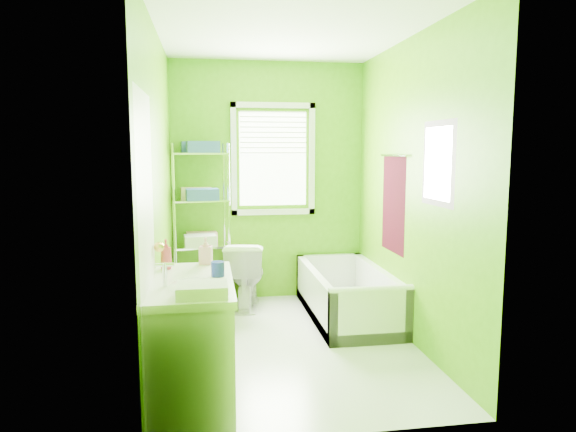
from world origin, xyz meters
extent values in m
plane|color=silver|center=(0.00, 0.00, 0.00)|extent=(2.90, 2.90, 0.00)
cube|color=#4C9607|center=(0.00, 1.45, 1.30)|extent=(2.10, 0.04, 2.60)
cube|color=#4C9607|center=(0.00, -1.45, 1.30)|extent=(2.10, 0.04, 2.60)
cube|color=#4C9607|center=(-1.05, 0.00, 1.30)|extent=(0.04, 2.90, 2.60)
cube|color=#4C9607|center=(1.05, 0.00, 1.30)|extent=(0.04, 2.90, 2.60)
cube|color=white|center=(0.00, 0.00, 2.60)|extent=(2.10, 2.90, 0.04)
cube|color=white|center=(0.05, 1.44, 1.55)|extent=(0.74, 0.01, 1.01)
cube|color=white|center=(0.05, 1.42, 0.97)|extent=(0.92, 0.05, 0.06)
cube|color=white|center=(0.05, 1.42, 2.13)|extent=(0.92, 0.05, 0.06)
cube|color=white|center=(-0.38, 1.42, 1.55)|extent=(0.06, 0.05, 1.22)
cube|color=white|center=(0.48, 1.42, 1.55)|extent=(0.06, 0.05, 1.22)
cube|color=white|center=(0.05, 1.42, 1.84)|extent=(0.72, 0.02, 0.50)
cube|color=white|center=(-1.04, -1.00, 1.00)|extent=(0.02, 0.80, 2.00)
sphere|color=gold|center=(-1.00, -0.67, 1.00)|extent=(0.07, 0.07, 0.07)
cube|color=#3A0611|center=(1.04, 0.35, 1.15)|extent=(0.02, 0.58, 0.90)
cylinder|color=silver|center=(1.02, 0.35, 1.60)|extent=(0.02, 0.62, 0.02)
cube|color=#CC5972|center=(1.04, -0.55, 1.55)|extent=(0.02, 0.54, 0.64)
cube|color=white|center=(1.03, -0.55, 1.55)|extent=(0.01, 0.44, 0.54)
cube|color=white|center=(0.68, 0.63, 0.05)|extent=(0.74, 1.58, 0.11)
cube|color=white|center=(0.35, 0.63, 0.24)|extent=(0.07, 1.58, 0.47)
cube|color=white|center=(1.01, 0.63, 0.24)|extent=(0.07, 1.58, 0.47)
cube|color=white|center=(0.68, -0.12, 0.24)|extent=(0.74, 0.07, 0.47)
cube|color=white|center=(0.68, 1.38, 0.24)|extent=(0.74, 0.07, 0.47)
cylinder|color=white|center=(0.68, -0.12, 0.47)|extent=(0.74, 0.07, 0.07)
cylinder|color=#122BAE|center=(0.68, 0.14, 0.14)|extent=(0.38, 0.38, 0.07)
cylinder|color=yellow|center=(0.68, 0.14, 0.20)|extent=(0.36, 0.36, 0.06)
cube|color=#122BAE|center=(0.74, 0.27, 0.26)|extent=(0.26, 0.15, 0.25)
imported|color=white|center=(-0.29, 1.10, 0.35)|extent=(0.51, 0.75, 0.71)
cube|color=white|center=(-0.79, -0.84, 0.38)|extent=(0.52, 1.04, 0.75)
cube|color=silver|center=(-0.79, -0.84, 0.78)|extent=(0.55, 1.07, 0.05)
ellipsoid|color=white|center=(-0.77, -0.98, 0.77)|extent=(0.36, 0.47, 0.13)
cylinder|color=silver|center=(-0.94, -0.98, 0.87)|extent=(0.03, 0.03, 0.16)
cylinder|color=silver|center=(-0.94, -0.98, 0.94)|extent=(0.12, 0.02, 0.02)
imported|color=#CF3D5B|center=(-0.97, -0.49, 0.91)|extent=(0.10, 0.10, 0.22)
imported|color=pink|center=(-0.69, -0.36, 0.90)|extent=(0.11, 0.11, 0.20)
cylinder|color=navy|center=(-0.61, -0.76, 0.85)|extent=(0.09, 0.09, 0.10)
cube|color=silver|center=(-0.71, -1.22, 0.84)|extent=(0.29, 0.23, 0.07)
cylinder|color=silver|center=(-1.00, 1.05, 0.86)|extent=(0.02, 0.02, 1.72)
cylinder|color=silver|center=(-1.04, 1.39, 0.86)|extent=(0.02, 0.02, 1.72)
cylinder|color=silver|center=(-0.45, 1.12, 0.86)|extent=(0.02, 0.02, 1.72)
cylinder|color=silver|center=(-0.49, 1.45, 0.86)|extent=(0.02, 0.02, 1.72)
cube|color=silver|center=(-0.74, 1.25, 0.16)|extent=(0.61, 0.42, 0.02)
cube|color=silver|center=(-0.74, 1.25, 0.65)|extent=(0.61, 0.42, 0.02)
cube|color=silver|center=(-0.74, 1.25, 1.13)|extent=(0.61, 0.42, 0.02)
cube|color=silver|center=(-0.74, 1.25, 1.61)|extent=(0.61, 0.42, 0.02)
cube|color=#2B519D|center=(-0.70, 1.15, 1.68)|extent=(0.34, 0.25, 0.12)
cube|color=#2B519D|center=(-0.77, 1.38, 1.68)|extent=(0.34, 0.25, 0.12)
cube|color=#2B519D|center=(-0.72, 1.15, 1.20)|extent=(0.34, 0.25, 0.12)
cube|color=beige|center=(-0.79, 1.38, 1.20)|extent=(0.34, 0.25, 0.12)
cube|color=silver|center=(-0.75, 1.16, 0.71)|extent=(0.34, 0.25, 0.12)
cube|color=pink|center=(-0.74, 1.39, 0.71)|extent=(0.34, 0.25, 0.12)
cube|color=pink|center=(-0.46, 1.28, 0.39)|extent=(0.06, 0.30, 0.54)
camera|label=1|loc=(-0.67, -4.17, 1.65)|focal=32.00mm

